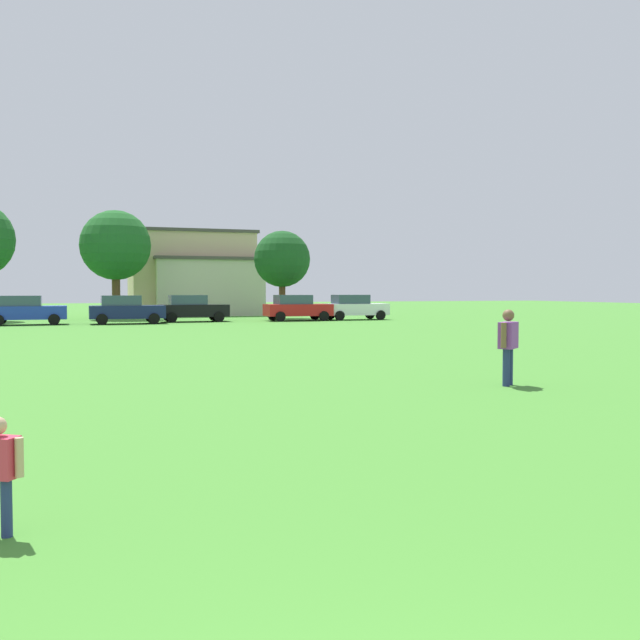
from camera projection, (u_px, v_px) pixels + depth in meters
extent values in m
plane|color=#42842D|center=(95.00, 337.00, 29.97)|extent=(160.00, 160.00, 0.00)
cylinder|color=navy|center=(7.00, 508.00, 5.74)|extent=(0.09, 0.09, 0.48)
cylinder|color=tan|center=(19.00, 457.00, 5.69)|extent=(0.07, 0.07, 0.32)
cylinder|color=navy|center=(509.00, 367.00, 14.89)|extent=(0.15, 0.15, 0.78)
cylinder|color=navy|center=(506.00, 368.00, 14.69)|extent=(0.15, 0.15, 0.78)
cube|color=purple|center=(508.00, 335.00, 14.77)|extent=(0.59, 0.56, 0.55)
cylinder|color=brown|center=(513.00, 334.00, 15.04)|extent=(0.11, 0.11, 0.52)
cylinder|color=brown|center=(504.00, 335.00, 14.49)|extent=(0.11, 0.11, 0.52)
sphere|color=brown|center=(508.00, 315.00, 14.75)|extent=(0.24, 0.24, 0.24)
cube|color=#1E38AD|center=(27.00, 313.00, 40.47)|extent=(4.30, 1.80, 0.76)
cube|color=#334756|center=(20.00, 301.00, 40.33)|extent=(2.24, 1.58, 0.60)
cylinder|color=black|center=(55.00, 318.00, 41.82)|extent=(0.64, 0.22, 0.64)
cylinder|color=black|center=(54.00, 320.00, 40.12)|extent=(0.64, 0.22, 0.64)
cylinder|color=black|center=(1.00, 319.00, 40.85)|extent=(0.64, 0.22, 0.64)
cube|color=#141E4C|center=(127.00, 312.00, 41.67)|extent=(4.30, 1.80, 0.76)
cube|color=#334756|center=(121.00, 301.00, 41.52)|extent=(2.24, 1.58, 0.60)
cylinder|color=black|center=(151.00, 318.00, 43.01)|extent=(0.64, 0.22, 0.64)
cylinder|color=black|center=(154.00, 319.00, 41.32)|extent=(0.64, 0.22, 0.64)
cylinder|color=black|center=(101.00, 318.00, 42.05)|extent=(0.64, 0.22, 0.64)
cylinder|color=black|center=(102.00, 319.00, 40.35)|extent=(0.64, 0.22, 0.64)
cube|color=black|center=(193.00, 311.00, 44.47)|extent=(4.30, 1.80, 0.76)
cube|color=#334756|center=(188.00, 300.00, 44.33)|extent=(2.24, 1.58, 0.60)
cylinder|color=black|center=(214.00, 316.00, 45.82)|extent=(0.64, 0.22, 0.64)
cylinder|color=black|center=(219.00, 317.00, 44.12)|extent=(0.64, 0.22, 0.64)
cylinder|color=black|center=(168.00, 316.00, 44.85)|extent=(0.64, 0.22, 0.64)
cylinder|color=black|center=(172.00, 317.00, 43.16)|extent=(0.64, 0.22, 0.64)
cube|color=red|center=(298.00, 310.00, 45.90)|extent=(4.30, 1.80, 0.76)
cube|color=#334756|center=(293.00, 300.00, 45.76)|extent=(2.24, 1.58, 0.60)
cylinder|color=black|center=(315.00, 315.00, 47.25)|extent=(0.64, 0.22, 0.64)
cylinder|color=black|center=(324.00, 316.00, 45.55)|extent=(0.64, 0.22, 0.64)
cylinder|color=black|center=(273.00, 316.00, 46.28)|extent=(0.64, 0.22, 0.64)
cylinder|color=black|center=(280.00, 317.00, 44.58)|extent=(0.64, 0.22, 0.64)
cube|color=white|center=(355.00, 309.00, 47.42)|extent=(4.30, 1.80, 0.76)
cube|color=#334756|center=(350.00, 299.00, 47.28)|extent=(2.24, 1.58, 0.60)
cylinder|color=black|center=(370.00, 314.00, 48.77)|extent=(0.64, 0.22, 0.64)
cylinder|color=black|center=(381.00, 315.00, 47.07)|extent=(0.64, 0.22, 0.64)
cylinder|color=black|center=(330.00, 315.00, 47.81)|extent=(0.64, 0.22, 0.64)
cylinder|color=black|center=(340.00, 316.00, 46.11)|extent=(0.64, 0.22, 0.64)
cylinder|color=brown|center=(116.00, 297.00, 48.67)|extent=(0.56, 0.56, 3.04)
sphere|color=#1E5B23|center=(116.00, 245.00, 48.52)|extent=(4.80, 4.80, 4.80)
cylinder|color=brown|center=(282.00, 301.00, 49.56)|extent=(0.46, 0.46, 2.50)
sphere|color=#194C1E|center=(282.00, 259.00, 49.44)|extent=(3.94, 3.94, 3.94)
cube|color=beige|center=(204.00, 288.00, 57.05)|extent=(8.25, 8.05, 4.30)
cube|color=#4C4742|center=(203.00, 260.00, 56.96)|extent=(8.58, 8.37, 0.24)
cube|color=beige|center=(191.00, 275.00, 56.67)|extent=(9.43, 6.15, 6.45)
cube|color=#4C4742|center=(190.00, 233.00, 56.53)|extent=(9.80, 6.39, 0.24)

